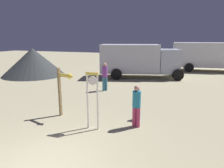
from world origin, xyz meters
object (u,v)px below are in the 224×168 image
(arrow_sign, at_px, (64,85))
(person_distant, at_px, (105,75))
(dome_tent, at_px, (33,62))
(standing_clock, at_px, (93,95))
(box_truck_near, at_px, (138,59))
(box_truck_far, at_px, (207,56))
(backpack, at_px, (137,116))
(person_near_clock, at_px, (137,104))

(arrow_sign, bearing_deg, person_distant, 90.87)
(arrow_sign, height_order, dome_tent, dome_tent)
(arrow_sign, relative_size, dome_tent, 0.38)
(standing_clock, relative_size, box_truck_near, 0.30)
(box_truck_near, height_order, dome_tent, box_truck_near)
(arrow_sign, relative_size, box_truck_far, 0.28)
(person_distant, bearing_deg, box_truck_near, 79.89)
(arrow_sign, relative_size, box_truck_near, 0.30)
(box_truck_far, bearing_deg, arrow_sign, -113.09)
(backpack, height_order, box_truck_far, box_truck_far)
(standing_clock, height_order, box_truck_near, box_truck_near)
(person_distant, bearing_deg, standing_clock, -72.86)
(backpack, distance_m, box_truck_near, 9.83)
(arrow_sign, distance_m, person_distant, 4.86)
(arrow_sign, bearing_deg, dome_tent, 136.37)
(person_near_clock, xyz_separation_m, person_distant, (-3.20, 4.80, 0.10))
(backpack, distance_m, person_distant, 5.25)
(person_near_clock, relative_size, person_distant, 0.90)
(backpack, xyz_separation_m, box_truck_far, (3.83, 15.35, 1.40))
(person_distant, xyz_separation_m, box_truck_near, (0.95, 5.33, 0.55))
(person_distant, height_order, box_truck_near, box_truck_near)
(standing_clock, distance_m, box_truck_near, 10.87)
(standing_clock, xyz_separation_m, person_distant, (-1.70, 5.51, -0.29))
(standing_clock, height_order, box_truck_far, box_truck_far)
(standing_clock, height_order, backpack, standing_clock)
(person_near_clock, distance_m, backpack, 0.96)
(arrow_sign, bearing_deg, backpack, 12.54)
(person_near_clock, distance_m, dome_tent, 13.86)
(box_truck_near, relative_size, box_truck_far, 0.96)
(standing_clock, xyz_separation_m, person_near_clock, (1.50, 0.72, -0.39))
(standing_clock, bearing_deg, backpack, 44.35)
(standing_clock, distance_m, backpack, 2.22)
(standing_clock, bearing_deg, box_truck_near, 93.96)
(arrow_sign, xyz_separation_m, backpack, (3.00, 0.67, -1.24))
(backpack, bearing_deg, standing_clock, -135.65)
(backpack, distance_m, dome_tent, 13.45)
(box_truck_far, relative_size, dome_tent, 1.35)
(person_near_clock, xyz_separation_m, dome_tent, (-11.41, 7.86, 0.32))
(standing_clock, distance_m, box_truck_far, 17.48)
(standing_clock, relative_size, backpack, 5.39)
(backpack, distance_m, box_truck_far, 15.88)
(person_distant, bearing_deg, backpack, -53.63)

